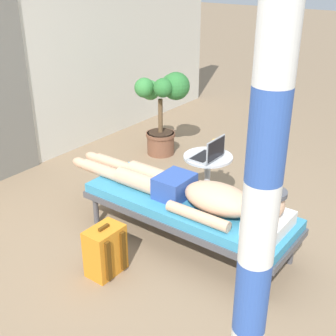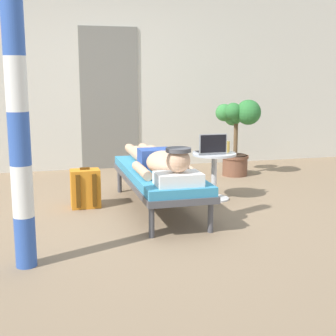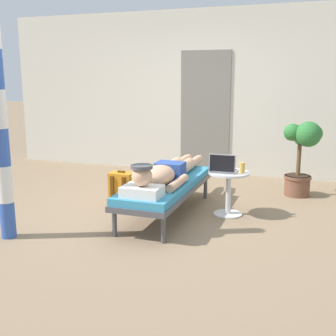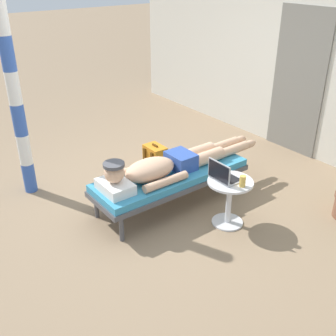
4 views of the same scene
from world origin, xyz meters
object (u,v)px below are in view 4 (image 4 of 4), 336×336
object	(u,v)px
person_reclining	(167,165)
side_table	(229,195)
drink_glass	(243,181)
laptop	(223,175)
lounge_chair	(171,177)
porch_post	(13,88)
backpack	(155,160)

from	to	relation	value
person_reclining	side_table	size ratio (longest dim) A/B	4.15
drink_glass	laptop	bearing A→B (deg)	-162.58
lounge_chair	person_reclining	bearing A→B (deg)	-90.00
porch_post	lounge_chair	bearing A→B (deg)	43.35
side_table	backpack	xyz separation A→B (m)	(-1.41, 0.05, -0.16)
lounge_chair	person_reclining	xyz separation A→B (m)	(-0.00, -0.06, 0.17)
person_reclining	drink_glass	distance (m)	0.90
drink_glass	backpack	bearing A→B (deg)	178.87
side_table	backpack	bearing A→B (deg)	178.15
backpack	laptop	bearing A→B (deg)	-4.10
lounge_chair	backpack	world-z (taller)	backpack
laptop	backpack	world-z (taller)	laptop
laptop	person_reclining	bearing A→B (deg)	-158.41
backpack	side_table	bearing A→B (deg)	-1.85
lounge_chair	person_reclining	size ratio (longest dim) A/B	0.87
person_reclining	backpack	bearing A→B (deg)	154.07
lounge_chair	drink_glass	distance (m)	0.91
side_table	drink_glass	xyz separation A→B (m)	(0.15, 0.01, 0.23)
person_reclining	backpack	world-z (taller)	person_reclining
person_reclining	laptop	bearing A→B (deg)	21.59
drink_glass	side_table	bearing A→B (deg)	-174.43
laptop	drink_glass	size ratio (longest dim) A/B	2.61
drink_glass	backpack	size ratio (longest dim) A/B	0.28
laptop	backpack	distance (m)	1.41
lounge_chair	side_table	xyz separation A→B (m)	(0.69, 0.24, 0.01)
laptop	drink_glass	bearing A→B (deg)	17.42
side_table	porch_post	xyz separation A→B (m)	(-1.98, -1.45, 0.95)
lounge_chair	backpack	xyz separation A→B (m)	(-0.71, 0.29, -0.15)
person_reclining	drink_glass	size ratio (longest dim) A/B	18.28
side_table	lounge_chair	bearing A→B (deg)	-160.91
laptop	drink_glass	xyz separation A→B (m)	(0.21, 0.07, 0.00)
lounge_chair	backpack	distance (m)	0.78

